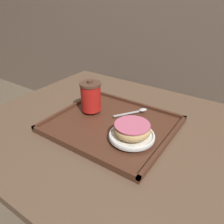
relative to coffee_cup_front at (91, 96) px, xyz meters
name	(u,v)px	position (x,y,z in m)	size (l,w,h in m)	color
cafe_table	(106,156)	(0.09, -0.02, -0.26)	(0.99, 0.89, 0.75)	brown
serving_tray	(112,125)	(0.12, -0.03, -0.08)	(0.45, 0.40, 0.02)	#512D1E
coffee_cup_front	(91,96)	(0.00, 0.00, 0.00)	(0.09, 0.09, 0.13)	red
plate_with_chocolate_donut	(132,135)	(0.24, -0.08, -0.05)	(0.16, 0.16, 0.01)	white
donut_chocolate_glazed	(132,129)	(0.24, -0.08, -0.03)	(0.13, 0.13, 0.04)	#DBB270
spoon	(138,111)	(0.17, 0.09, -0.06)	(0.10, 0.13, 0.01)	silver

